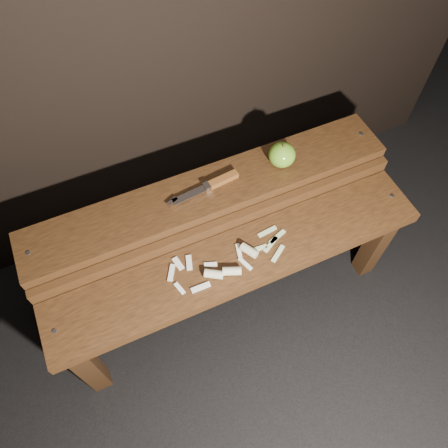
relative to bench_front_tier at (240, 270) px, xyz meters
name	(u,v)px	position (x,y,z in m)	size (l,w,h in m)	color
ground	(230,297)	(0.00, 0.06, -0.35)	(60.00, 60.00, 0.00)	black
bench_front_tier	(240,270)	(0.00, 0.00, 0.00)	(1.20, 0.20, 0.42)	black
bench_rear_tier	(211,205)	(0.00, 0.23, 0.06)	(1.20, 0.21, 0.50)	black
apple	(282,155)	(0.25, 0.23, 0.19)	(0.09, 0.09, 0.09)	#62961E
knife	(215,183)	(0.02, 0.23, 0.16)	(0.24, 0.05, 0.02)	brown
apple_scraps	(230,263)	(-0.04, 0.00, 0.08)	(0.40, 0.14, 0.03)	beige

